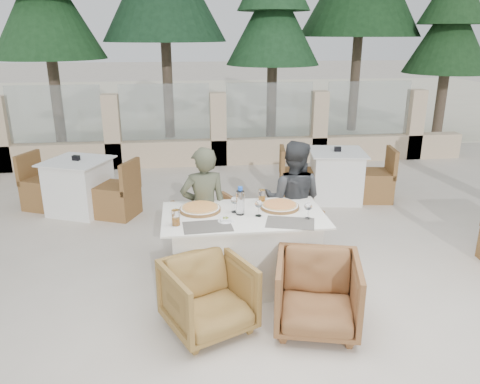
{
  "coord_description": "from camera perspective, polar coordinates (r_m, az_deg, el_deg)",
  "views": [
    {
      "loc": [
        -0.68,
        -4.15,
        2.47
      ],
      "look_at": [
        -0.12,
        0.41,
        0.9
      ],
      "focal_mm": 35.0,
      "sensor_mm": 36.0,
      "label": 1
    }
  ],
  "objects": [
    {
      "name": "water_bottle",
      "position": [
        4.57,
        0.02,
        -1.07
      ],
      "size": [
        0.09,
        0.09,
        0.29
      ],
      "primitive_type": "cylinder",
      "rotation": [
        0.0,
        0.0,
        -0.08
      ],
      "color": "#A9C9DE",
      "rests_on": "dining_table"
    },
    {
      "name": "olive_dish",
      "position": [
        4.44,
        -1.76,
        -3.35
      ],
      "size": [
        0.12,
        0.12,
        0.04
      ],
      "primitive_type": null,
      "rotation": [
        0.0,
        0.0,
        -0.07
      ],
      "color": "white",
      "rests_on": "dining_table"
    },
    {
      "name": "bg_table_b",
      "position": [
        7.34,
        11.59,
        1.95
      ],
      "size": [
        1.74,
        1.05,
        0.77
      ],
      "primitive_type": null,
      "rotation": [
        0.0,
        0.0,
        -0.15
      ],
      "color": "white",
      "rests_on": "ground"
    },
    {
      "name": "armchair_near_left",
      "position": [
        4.13,
        -3.89,
        -12.58
      ],
      "size": [
        0.9,
        0.91,
        0.63
      ],
      "primitive_type": "imported",
      "rotation": [
        0.0,
        0.0,
        0.43
      ],
      "color": "olive",
      "rests_on": "ground"
    },
    {
      "name": "wine_glass_near",
      "position": [
        4.54,
        2.27,
        -1.87
      ],
      "size": [
        0.09,
        0.09,
        0.18
      ],
      "primitive_type": null,
      "rotation": [
        0.0,
        0.0,
        -0.15
      ],
      "color": "silver",
      "rests_on": "dining_table"
    },
    {
      "name": "placemat_near_left",
      "position": [
        4.34,
        -3.97,
        -4.22
      ],
      "size": [
        0.47,
        0.32,
        0.0
      ],
      "primitive_type": "cube",
      "rotation": [
        0.0,
        0.0,
        0.06
      ],
      "color": "#58524B",
      "rests_on": "dining_table"
    },
    {
      "name": "beer_glass_left",
      "position": [
        4.37,
        -7.83,
        -3.12
      ],
      "size": [
        0.08,
        0.08,
        0.15
      ],
      "primitive_type": "cylinder",
      "rotation": [
        0.0,
        0.0,
        0.13
      ],
      "color": "orange",
      "rests_on": "dining_table"
    },
    {
      "name": "pizza_right",
      "position": [
        4.78,
        4.86,
        -1.68
      ],
      "size": [
        0.53,
        0.53,
        0.05
      ],
      "primitive_type": "cylinder",
      "rotation": [
        0.0,
        0.0,
        -0.43
      ],
      "color": "#DB541D",
      "rests_on": "dining_table"
    },
    {
      "name": "diner_right",
      "position": [
        5.27,
        6.46,
        -1.05
      ],
      "size": [
        0.81,
        0.73,
        1.37
      ],
      "primitive_type": "imported",
      "rotation": [
        0.0,
        0.0,
        2.76
      ],
      "color": "#35373A",
      "rests_on": "ground"
    },
    {
      "name": "beer_glass_right",
      "position": [
        4.91,
        2.69,
        -0.53
      ],
      "size": [
        0.09,
        0.09,
        0.14
      ],
      "primitive_type": "cylinder",
      "rotation": [
        0.0,
        0.0,
        -0.33
      ],
      "color": "orange",
      "rests_on": "dining_table"
    },
    {
      "name": "dining_table",
      "position": [
        4.77,
        0.44,
        -7.02
      ],
      "size": [
        1.6,
        0.9,
        0.77
      ],
      "primitive_type": null,
      "color": "white",
      "rests_on": "ground"
    },
    {
      "name": "diner_left",
      "position": [
        4.99,
        -4.41,
        -2.15
      ],
      "size": [
        0.54,
        0.4,
        1.37
      ],
      "primitive_type": "imported",
      "rotation": [
        0.0,
        0.0,
        3.3
      ],
      "color": "#484C37",
      "rests_on": "ground"
    },
    {
      "name": "wine_glass_corner",
      "position": [
        4.52,
        8.31,
        -2.17
      ],
      "size": [
        0.09,
        0.09,
        0.18
      ],
      "primitive_type": null,
      "rotation": [
        0.0,
        0.0,
        0.29
      ],
      "color": "white",
      "rests_on": "dining_table"
    },
    {
      "name": "pizza_left",
      "position": [
        4.71,
        -4.88,
        -1.99
      ],
      "size": [
        0.54,
        0.54,
        0.05
      ],
      "primitive_type": "cylinder",
      "rotation": [
        0.0,
        0.0,
        -0.38
      ],
      "color": "orange",
      "rests_on": "dining_table"
    },
    {
      "name": "wine_glass_centre",
      "position": [
        4.64,
        -0.68,
        -1.42
      ],
      "size": [
        0.09,
        0.09,
        0.18
      ],
      "primitive_type": null,
      "rotation": [
        0.0,
        0.0,
        -0.23
      ],
      "color": "white",
      "rests_on": "dining_table"
    },
    {
      "name": "ground",
      "position": [
        4.87,
        1.99,
        -11.59
      ],
      "size": [
        80.0,
        80.0,
        0.0
      ],
      "primitive_type": "plane",
      "color": "beige",
      "rests_on": "ground"
    },
    {
      "name": "bg_table_a",
      "position": [
        7.07,
        -19.0,
        0.66
      ],
      "size": [
        1.83,
        1.4,
        0.77
      ],
      "primitive_type": null,
      "rotation": [
        0.0,
        0.0,
        -0.4
      ],
      "color": "white",
      "rests_on": "ground"
    },
    {
      "name": "pine_far_right",
      "position": [
        12.31,
        24.1,
        16.27
      ],
      "size": [
        1.98,
        1.98,
        4.5
      ],
      "primitive_type": "cone",
      "color": "#1D411E",
      "rests_on": "ground"
    },
    {
      "name": "armchair_far_right",
      "position": [
        5.34,
        4.77,
        -4.78
      ],
      "size": [
        0.92,
        0.93,
        0.67
      ],
      "primitive_type": "imported",
      "rotation": [
        0.0,
        0.0,
        3.48
      ],
      "color": "brown",
      "rests_on": "ground"
    },
    {
      "name": "armchair_near_right",
      "position": [
        4.19,
        9.38,
        -12.14
      ],
      "size": [
        0.86,
        0.88,
        0.66
      ],
      "primitive_type": "imported",
      "rotation": [
        0.0,
        0.0,
        -0.25
      ],
      "color": "brown",
      "rests_on": "ground"
    },
    {
      "name": "pine_centre",
      "position": [
        11.56,
        4.05,
        18.95
      ],
      "size": [
        2.2,
        2.2,
        5.0
      ],
      "primitive_type": "cone",
      "color": "#204A26",
      "rests_on": "ground"
    },
    {
      "name": "perimeter_wall_far",
      "position": [
        9.13,
        -2.69,
        8.28
      ],
      "size": [
        10.0,
        0.34,
        1.6
      ],
      "primitive_type": null,
      "color": "beige",
      "rests_on": "ground"
    },
    {
      "name": "placemat_near_right",
      "position": [
        4.43,
        6.14,
        -3.75
      ],
      "size": [
        0.51,
        0.41,
        0.0
      ],
      "primitive_type": "cube",
      "rotation": [
        0.0,
        0.0,
        -0.28
      ],
      "color": "#5F5951",
      "rests_on": "dining_table"
    },
    {
      "name": "armchair_far_left",
      "position": [
        5.4,
        -3.5,
        -4.52
      ],
      "size": [
        0.93,
        0.94,
        0.66
      ],
      "primitive_type": "imported",
      "rotation": [
        0.0,
        0.0,
        3.55
      ],
      "color": "brown",
      "rests_on": "ground"
    },
    {
      "name": "sand_patch",
      "position": [
        18.33,
        -4.95,
        11.03
      ],
      "size": [
        30.0,
        16.0,
        0.01
      ],
      "primitive_type": "cube",
      "color": "#F4EAC7",
      "rests_on": "ground"
    },
    {
      "name": "pine_far_left",
      "position": [
        11.5,
        -22.51,
        18.9
      ],
      "size": [
        2.42,
        2.42,
        5.5
      ],
      "primitive_type": "cone",
      "color": "#1E4722",
      "rests_on": "ground"
    }
  ]
}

